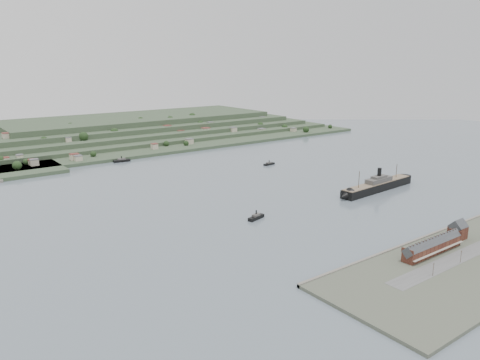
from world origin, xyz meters
TOP-DOWN VIEW (x-y plane):
  - ground at (0.00, 0.00)m, footprint 1400.00×1400.00m
  - near_shore at (0.00, -186.75)m, footprint 220.00×80.00m
  - terrace_row at (-10.00, -168.02)m, footprint 55.60×9.80m
  - gabled_building at (27.50, -164.00)m, footprint 10.40×10.18m
  - far_peninsula at (27.91, 393.10)m, footprint 760.00×309.00m
  - steamship at (87.88, -48.32)m, footprint 110.22×19.24m
  - tugboat at (-56.00, -44.08)m, footprint 17.10×8.59m
  - ferry_west at (-55.04, 225.00)m, footprint 20.91×7.75m
  - ferry_east at (80.85, 102.23)m, footprint 16.21×6.22m

SIDE VIEW (x-z plane):
  - ground at x=0.00m, z-range 0.00..0.00m
  - near_shore at x=0.00m, z-range -0.29..2.31m
  - ferry_east at x=80.85m, z-range -1.54..4.39m
  - tugboat at x=-56.00m, z-range -1.90..5.53m
  - ferry_west at x=-55.04m, z-range -1.99..5.68m
  - steamship at x=87.88m, z-range -8.33..18.09m
  - terrace_row at x=-10.00m, z-range 1.30..12.38m
  - gabled_building at x=27.50m, z-range 1.14..15.23m
  - far_peninsula at x=27.91m, z-range -3.12..26.88m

